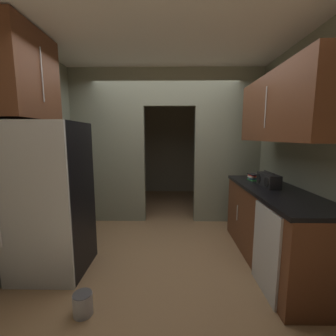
{
  "coord_description": "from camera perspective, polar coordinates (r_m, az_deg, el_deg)",
  "views": [
    {
      "loc": [
        0.09,
        -2.76,
        1.56
      ],
      "look_at": [
        0.05,
        0.38,
        1.11
      ],
      "focal_mm": 23.52,
      "sensor_mm": 36.0,
      "label": 1
    }
  ],
  "objects": [
    {
      "name": "refrigerator",
      "position": [
        2.84,
        -28.17,
        -7.11
      ],
      "size": [
        0.75,
        0.73,
        1.72
      ],
      "color": "black",
      "rests_on": "ground"
    },
    {
      "name": "boombox",
      "position": [
        3.04,
        24.57,
        -2.89
      ],
      "size": [
        0.16,
        0.4,
        0.19
      ],
      "color": "black",
      "rests_on": "lower_cabinet_run"
    },
    {
      "name": "upper_cabinet_counterside",
      "position": [
        2.89,
        27.38,
        13.79
      ],
      "size": [
        0.36,
        1.7,
        0.77
      ],
      "color": "brown"
    },
    {
      "name": "kitchen_overhead_slab",
      "position": [
        3.34,
        -0.96,
        29.07
      ],
      "size": [
        3.75,
        6.41,
        0.06
      ],
      "primitive_type": "cube",
      "color": "silver"
    },
    {
      "name": "adjoining_room_shell",
      "position": [
        5.57,
        -0.14,
        6.12
      ],
      "size": [
        3.35,
        2.29,
        2.72
      ],
      "color": "gray",
      "rests_on": "ground"
    },
    {
      "name": "upper_cabinet_fridgeside",
      "position": [
        3.03,
        -32.97,
        19.59
      ],
      "size": [
        0.36,
        0.83,
        0.96
      ],
      "color": "brown"
    },
    {
      "name": "dishwasher",
      "position": [
        2.52,
        23.91,
        -18.99
      ],
      "size": [
        0.02,
        0.56,
        0.87
      ],
      "color": "#B7BABC",
      "rests_on": "ground"
    },
    {
      "name": "kitchen_partition",
      "position": [
        3.97,
        -0.77,
        6.5
      ],
      "size": [
        3.35,
        0.12,
        2.72
      ],
      "color": "gray",
      "rests_on": "ground"
    },
    {
      "name": "paint_can",
      "position": [
        2.4,
        -21.21,
        -30.0
      ],
      "size": [
        0.17,
        0.17,
        0.2
      ],
      "color": "#99999E",
      "rests_on": "ground"
    },
    {
      "name": "lower_cabinet_run",
      "position": [
        3.07,
        25.6,
        -13.47
      ],
      "size": [
        0.65,
        1.89,
        0.93
      ],
      "color": "brown",
      "rests_on": "ground"
    },
    {
      "name": "book_stack",
      "position": [
        3.39,
        21.26,
        -2.26
      ],
      "size": [
        0.15,
        0.17,
        0.1
      ],
      "color": "#388C47",
      "rests_on": "lower_cabinet_run"
    },
    {
      "name": "ground",
      "position": [
        3.17,
        -1.05,
        -21.29
      ],
      "size": [
        20.0,
        20.0,
        0.0
      ],
      "primitive_type": "plane",
      "color": "#93704C"
    }
  ]
}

